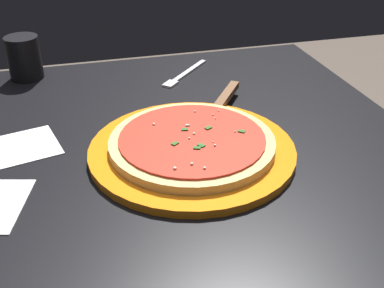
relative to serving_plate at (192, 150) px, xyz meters
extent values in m
cube|color=black|center=(-0.42, 0.36, -0.39)|extent=(0.06, 0.06, 0.71)
cube|color=black|center=(-0.02, -0.04, -0.02)|extent=(0.95, 0.94, 0.03)
cylinder|color=orange|center=(0.00, 0.00, 0.00)|extent=(0.36, 0.36, 0.01)
cylinder|color=#DBB26B|center=(0.00, 0.00, 0.02)|extent=(0.29, 0.29, 0.02)
cylinder|color=red|center=(0.00, 0.00, 0.03)|extent=(0.25, 0.25, 0.00)
sphere|color=#EFEACC|center=(-0.01, 0.01, 0.03)|extent=(0.00, 0.00, 0.00)
sphere|color=#EFEACC|center=(-0.07, 0.06, 0.03)|extent=(0.00, 0.00, 0.00)
sphere|color=#EFEACC|center=(0.10, -0.01, 0.03)|extent=(0.00, 0.00, 0.00)
sphere|color=#EFEACC|center=(-0.06, -0.05, 0.03)|extent=(0.00, 0.00, 0.00)
sphere|color=#EFEACC|center=(-0.09, 0.03, 0.03)|extent=(0.00, 0.00, 0.00)
sphere|color=#EFEACC|center=(0.00, 0.08, 0.03)|extent=(0.00, 0.00, 0.00)
sphere|color=#EFEACC|center=(0.08, -0.02, 0.03)|extent=(0.01, 0.01, 0.01)
sphere|color=#EFEACC|center=(-0.05, 0.06, 0.03)|extent=(0.00, 0.00, 0.00)
sphere|color=#EFEACC|center=(0.09, -0.05, 0.03)|extent=(0.01, 0.01, 0.01)
sphere|color=#EFEACC|center=(0.01, -0.01, 0.03)|extent=(0.00, 0.00, 0.00)
sphere|color=#EFEACC|center=(0.04, 0.03, 0.03)|extent=(0.00, 0.00, 0.00)
sphere|color=#EFEACC|center=(0.03, 0.03, 0.03)|extent=(0.00, 0.00, 0.00)
sphere|color=#EFEACC|center=(-0.08, 0.07, 0.03)|extent=(0.00, 0.00, 0.00)
sphere|color=#EFEACC|center=(-0.04, 0.00, 0.03)|extent=(0.00, 0.00, 0.00)
sphere|color=#EFEACC|center=(-0.04, 0.00, 0.03)|extent=(0.01, 0.01, 0.01)
cube|color=#23561E|center=(-0.02, 0.04, 0.03)|extent=(0.01, 0.01, 0.00)
cube|color=#23561E|center=(-0.03, -0.01, 0.03)|extent=(0.01, 0.01, 0.00)
cube|color=#23561E|center=(0.01, 0.09, 0.03)|extent=(0.01, 0.01, 0.00)
cube|color=#23561E|center=(0.04, 0.00, 0.03)|extent=(0.01, 0.01, 0.00)
cube|color=#23561E|center=(0.03, 0.01, 0.03)|extent=(0.01, 0.01, 0.00)
cube|color=#23561E|center=(0.02, -0.03, 0.03)|extent=(0.01, 0.01, 0.00)
cube|color=silver|center=(-0.08, 0.06, 0.01)|extent=(0.11, 0.11, 0.00)
cube|color=brown|center=(-0.17, 0.12, 0.01)|extent=(0.12, 0.09, 0.01)
cylinder|color=black|center=(-0.43, -0.29, 0.04)|extent=(0.08, 0.08, 0.10)
cube|color=white|center=(-0.10, -0.29, -0.01)|extent=(0.14, 0.15, 0.00)
cube|color=silver|center=(-0.37, 0.09, 0.00)|extent=(0.12, 0.11, 0.00)
cube|color=silver|center=(-0.30, 0.03, 0.00)|extent=(0.04, 0.04, 0.00)
camera|label=1|loc=(0.69, -0.19, 0.43)|focal=45.00mm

